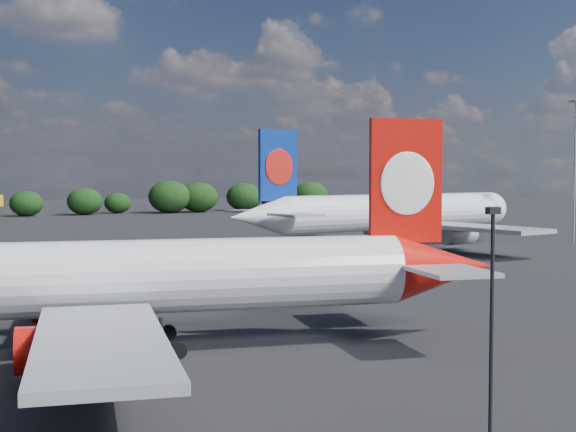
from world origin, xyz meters
name	(u,v)px	position (x,y,z in m)	size (l,w,h in m)	color
qantas_airliner	(152,279)	(5.91, 10.25, 4.43)	(44.44, 42.45, 14.55)	white
china_southern_airliner	(387,213)	(56.17, 62.63, 5.11)	(51.44, 49.07, 16.79)	white
apron_lamp_post	(492,313)	(13.11, -12.84, 5.43)	(0.55, 0.30, 9.59)	black
floodlight_mast_near	(575,151)	(86.76, 56.60, 14.46)	(1.60, 1.60, 22.36)	#95999E
horizon_treeline	(12,200)	(16.31, 179.85, 4.10)	(202.67, 16.52, 9.23)	black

